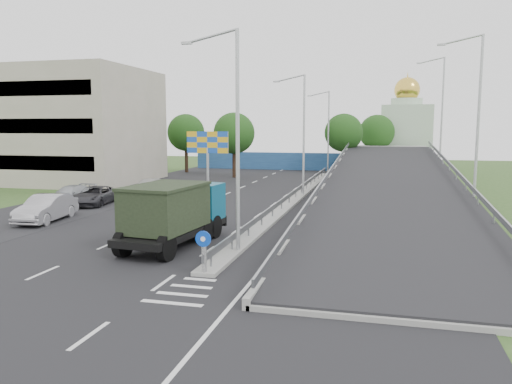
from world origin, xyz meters
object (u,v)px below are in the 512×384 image
(lamp_post_near, at_px, (234,129))
(billboard, at_px, (208,146))
(sign_bollard, at_px, (204,251))
(lamp_post_mid, at_px, (302,128))
(church, at_px, (406,131))
(dump_truck, at_px, (175,211))
(lamp_post_far, at_px, (327,128))
(parked_car_c, at_px, (95,196))
(parked_car_e, at_px, (149,187))
(parked_car_b, at_px, (46,208))
(parked_car_d, at_px, (70,194))

(lamp_post_near, xyz_separation_m, billboard, (-9.11, 22.00, -1.62))
(sign_bollard, bearing_deg, lamp_post_mid, 89.74)
(sign_bollard, height_order, church, church)
(church, xyz_separation_m, dump_truck, (-13.22, -53.17, -3.55))
(sign_bollard, distance_m, dump_truck, 5.70)
(lamp_post_mid, height_order, church, church)
(lamp_post_far, bearing_deg, lamp_post_near, -90.00)
(parked_car_c, xyz_separation_m, parked_car_e, (1.68, 5.79, 0.08))
(church, relative_size, billboard, 2.51)
(lamp_post_far, bearing_deg, sign_bollard, -90.14)
(parked_car_b, relative_size, parked_car_d, 1.12)
(lamp_post_far, height_order, parked_car_d, lamp_post_far)
(parked_car_b, height_order, parked_car_d, parked_car_b)
(parked_car_c, xyz_separation_m, parked_car_d, (-2.45, 0.53, -0.04))
(church, distance_m, parked_car_c, 49.17)
(billboard, xyz_separation_m, parked_car_d, (-7.92, -9.87, -3.52))
(lamp_post_mid, relative_size, parked_car_e, 2.20)
(church, bearing_deg, parked_car_c, -119.98)
(lamp_post_mid, bearing_deg, parked_car_c, -150.04)
(lamp_post_mid, distance_m, parked_car_d, 19.45)
(billboard, bearing_deg, lamp_post_near, -67.51)
(billboard, distance_m, dump_truck, 22.08)
(sign_bollard, relative_size, church, 0.12)
(dump_truck, height_order, parked_car_b, dump_truck)
(sign_bollard, distance_m, parked_car_d, 23.26)
(sign_bollard, relative_size, lamp_post_near, 0.17)
(dump_truck, distance_m, parked_car_c, 15.61)
(sign_bollard, xyz_separation_m, billboard, (-9.00, 25.83, 3.15))
(dump_truck, height_order, parked_car_e, dump_truck)
(lamp_post_mid, xyz_separation_m, parked_car_c, (-14.57, -8.40, -5.10))
(lamp_post_far, relative_size, dump_truck, 1.36)
(church, distance_m, parked_car_d, 49.99)
(lamp_post_near, bearing_deg, parked_car_c, 141.48)
(lamp_post_mid, bearing_deg, lamp_post_near, -90.00)
(billboard, height_order, dump_truck, billboard)
(church, bearing_deg, lamp_post_near, -100.38)
(dump_truck, relative_size, parked_car_e, 1.62)
(lamp_post_mid, relative_size, billboard, 1.83)
(parked_car_e, bearing_deg, sign_bollard, -54.59)
(dump_truck, bearing_deg, sign_bollard, -49.25)
(sign_bollard, xyz_separation_m, parked_car_c, (-14.46, 15.43, -0.33))
(dump_truck, distance_m, parked_car_b, 11.20)
(lamp_post_far, xyz_separation_m, parked_car_b, (-13.75, -35.18, -4.96))
(lamp_post_near, relative_size, dump_truck, 1.36)
(sign_bollard, distance_m, church, 58.84)
(parked_car_d, bearing_deg, sign_bollard, -37.75)
(lamp_post_near, height_order, parked_car_c, lamp_post_near)
(church, relative_size, parked_car_e, 3.01)
(parked_car_c, height_order, parked_car_d, parked_car_c)
(lamp_post_near, height_order, parked_car_b, lamp_post_near)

